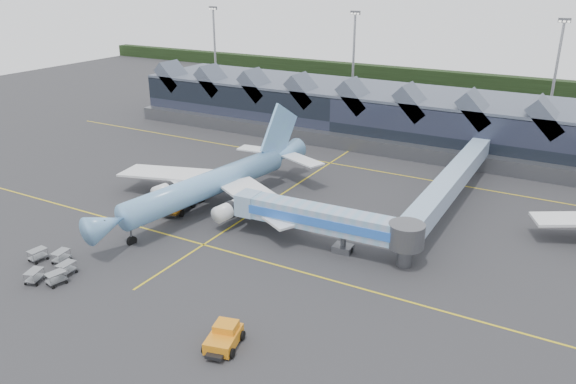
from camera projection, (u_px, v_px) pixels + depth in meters
The scene contains 10 objects.
ground at pixel (240, 221), 74.93m from camera, with size 260.00×260.00×0.00m, color #2C2C2F.
taxi_stripes at pixel (278, 197), 83.03m from camera, with size 120.00×60.00×0.01m.
tree_line_far at pixel (451, 78), 163.34m from camera, with size 260.00×4.00×4.00m, color black.
terminal at pixel (349, 110), 113.82m from camera, with size 90.00×22.25×12.52m.
light_masts at pixel (502, 72), 111.65m from camera, with size 132.40×42.56×22.45m.
main_airliner at pixel (215, 182), 78.02m from camera, with size 34.04×39.50×12.70m.
jet_bridge at pixel (336, 222), 65.86m from camera, with size 23.67×4.45×5.26m.
fuel_truck at pixel (184, 195), 78.78m from camera, with size 4.07×9.46×3.15m.
pushback_tug at pixel (224, 337), 49.67m from camera, with size 3.61×4.83×1.97m.
baggage_carts at pixel (51, 266), 61.89m from camera, with size 7.80×6.68×1.39m.
Camera 1 is at (39.11, -56.34, 31.09)m, focal length 35.00 mm.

